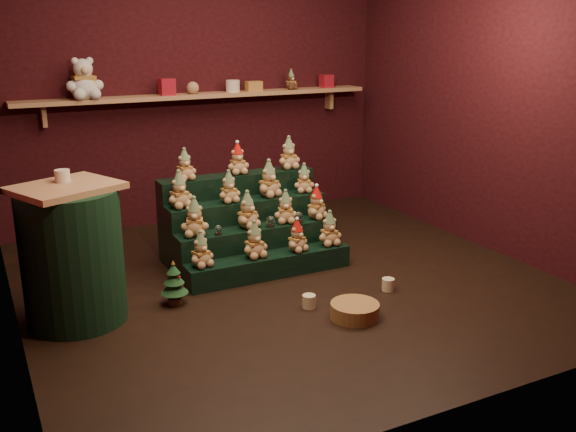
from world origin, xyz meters
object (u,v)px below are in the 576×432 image
snow_globe_b (270,221)px  brown_bear (291,80)px  wicker_basket (355,311)px  snow_globe_a (218,230)px  riser_tier_front (269,265)px  snow_globe_c (299,217)px  side_table (72,255)px  mini_christmas_tree (174,283)px  mug_right (388,285)px  mug_left (309,301)px  white_bear (83,73)px

snow_globe_b → brown_bear: (0.97, 1.52, 1.01)m
wicker_basket → snow_globe_a: bearing=116.4°
riser_tier_front → snow_globe_c: bearing=24.5°
snow_globe_c → snow_globe_a: bearing=180.0°
riser_tier_front → snow_globe_b: size_ratio=14.78×
side_table → mini_christmas_tree: (0.68, -0.05, -0.31)m
snow_globe_a → snow_globe_c: (0.72, 0.00, 0.01)m
mini_christmas_tree → mug_right: (1.54, -0.50, -0.12)m
snow_globe_a → snow_globe_c: snow_globe_c is taller
mug_left → brown_bear: size_ratio=0.48×
snow_globe_a → mug_left: (0.36, -0.85, -0.35)m
mug_left → wicker_basket: wicker_basket is taller
snow_globe_a → brown_bear: size_ratio=0.40×
snow_globe_c → mug_left: bearing=-113.0°
side_table → brown_bear: brown_bear is taller
snow_globe_b → mini_christmas_tree: snow_globe_b is taller
mug_left → side_table: bearing=160.1°
snow_globe_b → wicker_basket: snow_globe_b is taller
snow_globe_a → white_bear: size_ratio=0.17×
snow_globe_a → brown_bear: bearing=46.7°
snow_globe_c → wicker_basket: 1.21m
riser_tier_front → mini_christmas_tree: mini_christmas_tree is taller
side_table → white_bear: 2.17m
snow_globe_b → brown_bear: size_ratio=0.47×
brown_bear → side_table: bearing=-153.6°
white_bear → brown_bear: 2.11m
mug_left → white_bear: bearing=113.8°
brown_bear → snow_globe_b: bearing=-131.2°
mug_right → white_bear: size_ratio=0.21×
snow_globe_b → side_table: bearing=-169.5°
snow_globe_a → brown_bear: brown_bear is taller
mug_left → wicker_basket: 0.36m
wicker_basket → mini_christmas_tree: bearing=143.1°
mug_right → brown_bear: bearing=81.1°
mini_christmas_tree → wicker_basket: 1.32m
white_bear → brown_bear: bearing=-2.8°
mug_right → white_bear: (-1.74, 2.37, 1.51)m
mug_right → mini_christmas_tree: bearing=162.1°
mini_christmas_tree → mug_right: size_ratio=3.55×
riser_tier_front → snow_globe_c: (0.35, 0.16, 0.32)m
snow_globe_c → riser_tier_front: bearing=-155.5°
snow_globe_a → snow_globe_b: bearing=0.0°
riser_tier_front → white_bear: white_bear is taller
mug_right → brown_bear: (0.37, 2.37, 1.37)m
wicker_basket → brown_bear: size_ratio=1.71×
side_table → brown_bear: 3.30m
mug_right → snow_globe_c: bearing=111.5°
riser_tier_front → mug_right: riser_tier_front is taller
snow_globe_a → white_bear: 2.02m
mini_christmas_tree → white_bear: 2.34m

